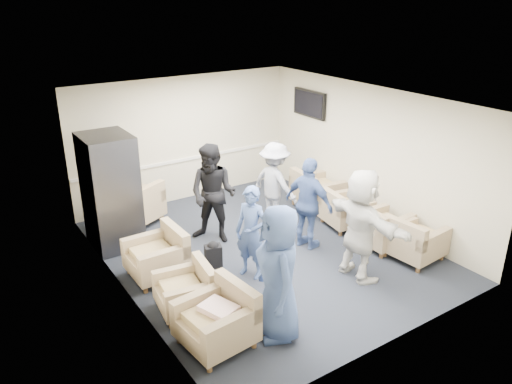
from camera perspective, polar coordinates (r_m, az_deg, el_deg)
floor at (r=9.00m, az=0.79°, el=-6.67°), size 6.00×6.00×0.00m
ceiling at (r=8.06m, az=0.90°, el=10.42°), size 6.00×6.00×0.00m
back_wall at (r=10.92m, az=-8.12°, el=6.01°), size 5.00×0.02×2.70m
front_wall at (r=6.41m, az=16.24°, el=-6.54°), size 5.00×0.02×2.70m
left_wall at (r=7.42m, az=-15.32°, el=-2.40°), size 0.02×6.00×2.70m
right_wall at (r=9.99m, az=12.80°, el=4.16°), size 0.02×6.00×2.70m
chair_rail at (r=11.04m, az=-7.95°, el=3.74°), size 4.98×0.04×0.06m
tv at (r=11.04m, az=6.13°, el=10.01°), size 0.10×1.00×0.58m
armchair_left_near at (r=6.69m, az=-4.19°, el=-14.50°), size 0.94×0.94×0.69m
armchair_left_mid at (r=7.38m, az=-7.78°, el=-11.19°), size 0.85×0.85×0.60m
armchair_left_far at (r=8.25m, az=-10.97°, el=-7.28°), size 0.86×0.86×0.68m
armchair_right_near at (r=8.98m, az=17.48°, el=-5.44°), size 0.90×0.90×0.67m
armchair_right_midnear at (r=9.27m, az=14.06°, el=-4.19°), size 0.86×0.86×0.66m
armchair_right_midfar at (r=9.90m, az=10.00°, el=-2.15°), size 0.93×0.93×0.65m
armchair_right_far at (r=10.64m, az=6.76°, el=-0.02°), size 0.98×0.98×0.71m
armchair_corner at (r=10.14m, az=-13.47°, el=-1.63°), size 1.20×1.20×0.72m
vending_machine at (r=9.17m, az=-16.25°, el=0.08°), size 0.84×0.98×2.06m
backpack at (r=8.42m, az=-4.91°, el=-7.05°), size 0.32×0.27×0.47m
pillow at (r=6.58m, az=-4.28°, el=-13.31°), size 0.47×0.54×0.13m
person_front_left at (r=6.52m, az=2.59°, el=-9.28°), size 0.87×1.06×1.88m
person_mid_left at (r=7.91m, az=-0.54°, el=-4.66°), size 0.57×0.66×1.54m
person_back_left at (r=9.01m, az=-4.92°, el=-0.23°), size 1.10×1.13×1.84m
person_back_right at (r=9.74m, az=2.16°, el=0.96°), size 0.82×1.17×1.65m
person_mid_right at (r=8.82m, az=6.05°, el=-1.36°), size 0.64×1.05×1.68m
person_front_right at (r=7.99m, az=11.90°, el=-3.68°), size 0.61×1.73×1.84m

